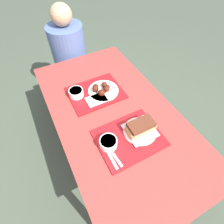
% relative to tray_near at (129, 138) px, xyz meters
% --- Properties ---
extents(ground_plane, '(12.00, 12.00, 0.00)m').
position_rel_tray_near_xyz_m(ground_plane, '(0.02, 0.23, -0.77)').
color(ground_plane, '#424C3D').
extents(picnic_table, '(0.81, 1.51, 0.76)m').
position_rel_tray_near_xyz_m(picnic_table, '(0.02, 0.23, -0.11)').
color(picnic_table, maroon).
rests_on(picnic_table, ground_plane).
extents(picnic_bench_far, '(0.77, 0.28, 0.44)m').
position_rel_tray_near_xyz_m(picnic_bench_far, '(0.02, 1.21, -0.40)').
color(picnic_bench_far, maroon).
rests_on(picnic_bench_far, ground_plane).
extents(tray_near, '(0.40, 0.32, 0.01)m').
position_rel_tray_near_xyz_m(tray_near, '(0.00, 0.00, 0.00)').
color(tray_near, '#B21419').
rests_on(tray_near, picnic_table).
extents(tray_far, '(0.40, 0.32, 0.01)m').
position_rel_tray_near_xyz_m(tray_far, '(-0.02, 0.47, 0.00)').
color(tray_far, '#B21419').
rests_on(tray_far, picnic_table).
extents(bowl_coleslaw_near, '(0.11, 0.11, 0.05)m').
position_rel_tray_near_xyz_m(bowl_coleslaw_near, '(-0.14, 0.02, 0.04)').
color(bowl_coleslaw_near, white).
rests_on(bowl_coleslaw_near, tray_near).
extents(brisket_sandwich_plate, '(0.21, 0.21, 0.09)m').
position_rel_tray_near_xyz_m(brisket_sandwich_plate, '(0.08, 0.01, 0.04)').
color(brisket_sandwich_plate, beige).
rests_on(brisket_sandwich_plate, tray_near).
extents(plastic_fork_near, '(0.02, 0.17, 0.00)m').
position_rel_tray_near_xyz_m(plastic_fork_near, '(-0.16, -0.06, 0.01)').
color(plastic_fork_near, white).
rests_on(plastic_fork_near, tray_near).
extents(plastic_knife_near, '(0.03, 0.17, 0.00)m').
position_rel_tray_near_xyz_m(plastic_knife_near, '(-0.14, -0.06, 0.01)').
color(plastic_knife_near, white).
rests_on(plastic_knife_near, tray_near).
extents(condiment_packet, '(0.04, 0.03, 0.01)m').
position_rel_tray_near_xyz_m(condiment_packet, '(0.02, 0.07, 0.01)').
color(condiment_packet, teal).
rests_on(condiment_packet, tray_near).
extents(bowl_coleslaw_far, '(0.11, 0.11, 0.05)m').
position_rel_tray_near_xyz_m(bowl_coleslaw_far, '(-0.16, 0.50, 0.04)').
color(bowl_coleslaw_far, white).
rests_on(bowl_coleslaw_far, tray_far).
extents(wings_plate_far, '(0.24, 0.24, 0.06)m').
position_rel_tray_near_xyz_m(wings_plate_far, '(0.03, 0.45, 0.03)').
color(wings_plate_far, beige).
rests_on(wings_plate_far, tray_far).
extents(napkin_far, '(0.15, 0.10, 0.01)m').
position_rel_tray_near_xyz_m(napkin_far, '(-0.05, 0.39, 0.01)').
color(napkin_far, white).
rests_on(napkin_far, tray_far).
extents(person_seated_across, '(0.35, 0.35, 0.73)m').
position_rel_tray_near_xyz_m(person_seated_across, '(0.00, 1.21, -0.03)').
color(person_seated_across, '#4C6093').
rests_on(person_seated_across, picnic_bench_far).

